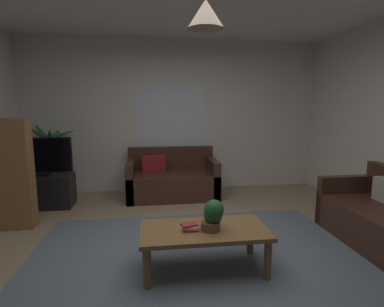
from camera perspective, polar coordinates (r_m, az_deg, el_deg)
floor at (r=3.28m, az=0.75°, el=-19.47°), size 5.29×5.34×0.02m
rug at (r=3.10m, az=1.34°, el=-20.99°), size 3.44×2.93×0.01m
wall_back at (r=5.57m, az=-3.37°, el=7.01°), size 5.41×0.06×2.71m
window_pane at (r=5.53m, az=-4.12°, el=7.02°), size 1.23×0.01×1.11m
couch_under_window at (r=5.22m, az=-3.77°, el=-5.11°), size 1.50×0.82×0.82m
coffee_table at (r=2.97m, az=2.31°, el=-14.98°), size 1.20×0.60×0.41m
book_on_table_0 at (r=2.89m, az=-0.20°, el=-14.12°), size 0.14×0.09×0.02m
book_on_table_1 at (r=2.88m, az=-0.34°, el=-13.69°), size 0.16×0.11×0.03m
book_on_table_2 at (r=2.88m, az=-0.54°, el=-13.23°), size 0.16×0.13×0.02m
remote_on_table_0 at (r=3.05m, az=3.51°, el=-12.82°), size 0.15×0.15×0.02m
potted_plant_on_table at (r=2.86m, az=3.97°, el=-11.37°), size 0.21×0.20×0.29m
tv_stand at (r=5.22m, az=-26.27°, el=-6.37°), size 0.90×0.44×0.50m
tv at (r=5.09m, az=-26.78°, el=-0.45°), size 0.94×0.16×0.58m
potted_palm_corner at (r=5.67m, az=-24.98°, el=-1.90°), size 0.83×0.80×1.32m
bookshelf_corner at (r=4.46m, az=-32.15°, el=-3.26°), size 0.70×0.31×1.40m
pendant_lamp at (r=2.81m, az=2.59°, el=24.74°), size 0.31×0.31×0.51m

